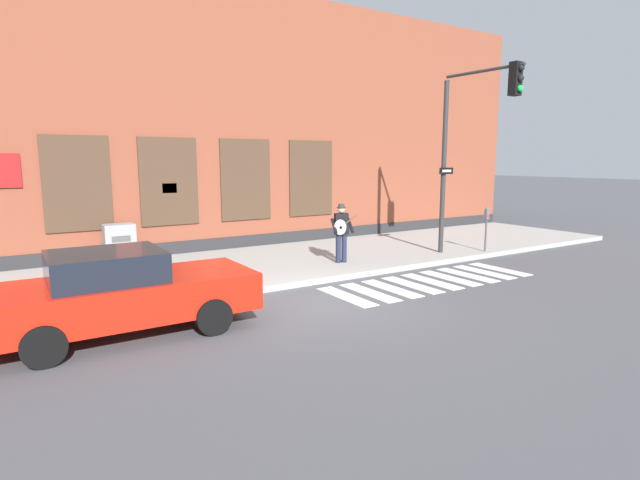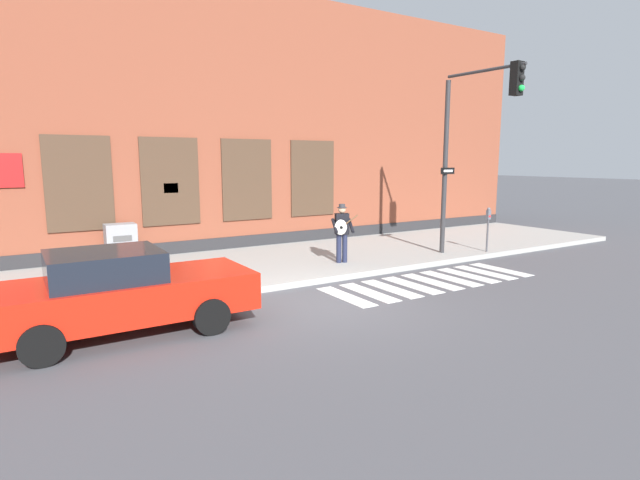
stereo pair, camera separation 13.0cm
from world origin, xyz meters
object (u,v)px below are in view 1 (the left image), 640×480
Objects in this scene: traffic_light at (470,131)px; parking_meter at (486,222)px; busker at (341,230)px; utility_box at (120,243)px; red_car at (120,293)px.

traffic_light reaches higher than parking_meter.
busker is at bearing 160.17° from traffic_light.
traffic_light reaches higher than utility_box.
traffic_light reaches higher than busker.
red_car is 0.83× the size of traffic_light.
red_car is at bearing -172.79° from parking_meter.
traffic_light reaches higher than red_car.
red_car is at bearing -100.69° from utility_box.
busker is at bearing -32.87° from utility_box.
busker reaches higher than red_car.
busker is 1.52× the size of utility_box.
red_car is 11.58m from parking_meter.
utility_box is at bearing 156.52° from parking_meter.
busker is (6.50, 2.48, 0.35)m from red_car.
traffic_light is (10.19, 1.15, 3.16)m from red_car.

